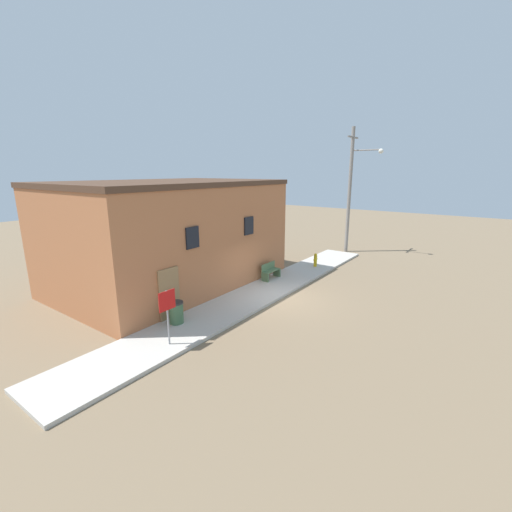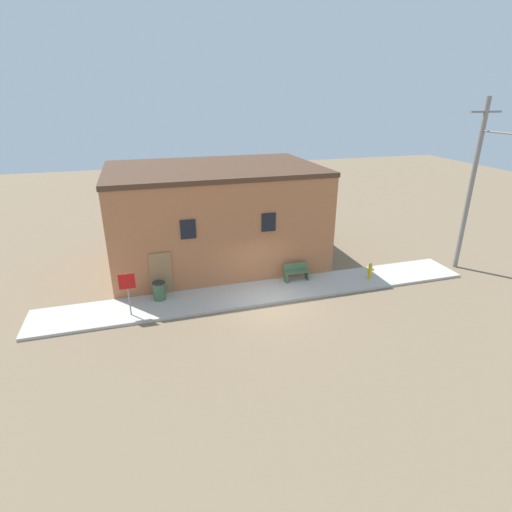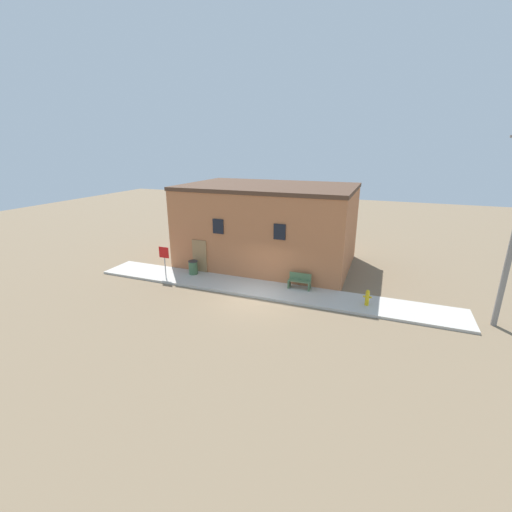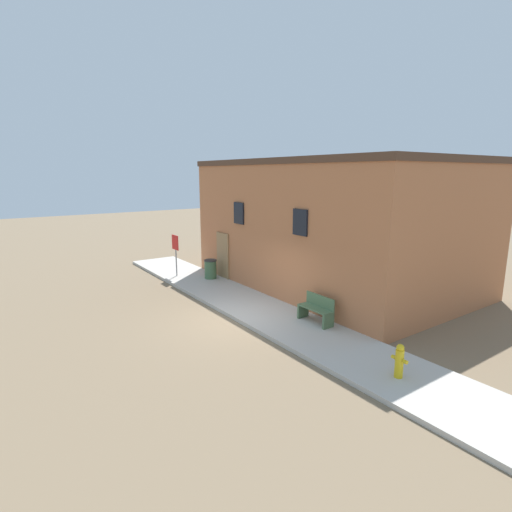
{
  "view_description": "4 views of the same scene",
  "coord_description": "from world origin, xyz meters",
  "px_view_note": "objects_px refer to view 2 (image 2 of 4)",
  "views": [
    {
      "loc": [
        -13.05,
        -7.93,
        5.89
      ],
      "look_at": [
        -0.41,
        1.19,
        2.0
      ],
      "focal_mm": 24.0,
      "sensor_mm": 36.0,
      "label": 1
    },
    {
      "loc": [
        -5.28,
        -15.2,
        8.9
      ],
      "look_at": [
        -0.41,
        1.19,
        2.0
      ],
      "focal_mm": 28.0,
      "sensor_mm": 36.0,
      "label": 2
    },
    {
      "loc": [
        6.12,
        -15.68,
        7.74
      ],
      "look_at": [
        -0.41,
        1.19,
        2.0
      ],
      "focal_mm": 24.0,
      "sensor_mm": 36.0,
      "label": 3
    },
    {
      "loc": [
        10.8,
        -6.66,
        4.85
      ],
      "look_at": [
        -0.41,
        1.19,
        2.0
      ],
      "focal_mm": 28.0,
      "sensor_mm": 36.0,
      "label": 4
    }
  ],
  "objects_px": {
    "trash_bin": "(159,291)",
    "utility_pole": "(474,182)",
    "fire_hydrant": "(370,271)",
    "bench": "(296,272)",
    "stop_sign": "(128,287)"
  },
  "relations": [
    {
      "from": "stop_sign",
      "to": "trash_bin",
      "type": "height_order",
      "value": "stop_sign"
    },
    {
      "from": "fire_hydrant",
      "to": "bench",
      "type": "distance_m",
      "value": 3.82
    },
    {
      "from": "stop_sign",
      "to": "bench",
      "type": "xyz_separation_m",
      "value": [
        8.11,
        1.24,
        -0.92
      ]
    },
    {
      "from": "stop_sign",
      "to": "utility_pole",
      "type": "height_order",
      "value": "utility_pole"
    },
    {
      "from": "trash_bin",
      "to": "utility_pole",
      "type": "bearing_deg",
      "value": -2.36
    },
    {
      "from": "trash_bin",
      "to": "fire_hydrant",
      "type": "bearing_deg",
      "value": -4.04
    },
    {
      "from": "stop_sign",
      "to": "bench",
      "type": "height_order",
      "value": "stop_sign"
    },
    {
      "from": "fire_hydrant",
      "to": "utility_pole",
      "type": "xyz_separation_m",
      "value": [
        5.56,
        0.08,
        4.22
      ]
    },
    {
      "from": "stop_sign",
      "to": "utility_pole",
      "type": "relative_size",
      "value": 0.22
    },
    {
      "from": "stop_sign",
      "to": "bench",
      "type": "bearing_deg",
      "value": 8.71
    },
    {
      "from": "bench",
      "to": "utility_pole",
      "type": "height_order",
      "value": "utility_pole"
    },
    {
      "from": "fire_hydrant",
      "to": "stop_sign",
      "type": "height_order",
      "value": "stop_sign"
    },
    {
      "from": "fire_hydrant",
      "to": "bench",
      "type": "xyz_separation_m",
      "value": [
        -3.72,
        0.88,
        0.01
      ]
    },
    {
      "from": "stop_sign",
      "to": "trash_bin",
      "type": "distance_m",
      "value": 1.93
    },
    {
      "from": "utility_pole",
      "to": "fire_hydrant",
      "type": "bearing_deg",
      "value": -179.16
    }
  ]
}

